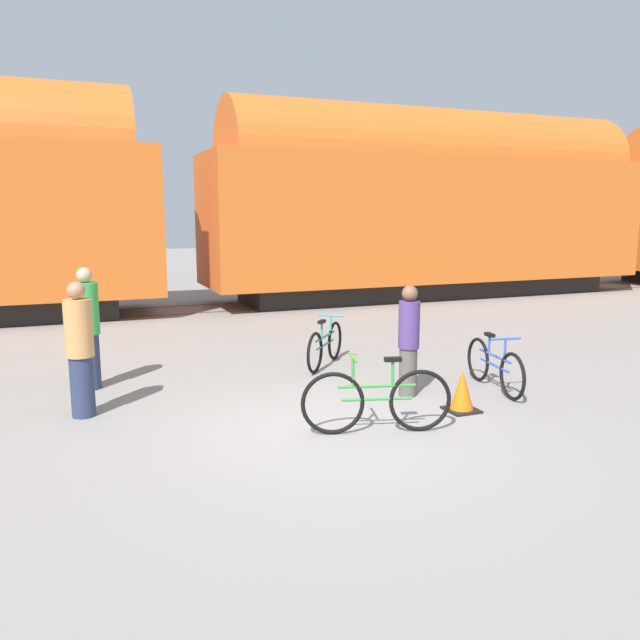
{
  "coord_description": "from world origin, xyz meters",
  "views": [
    {
      "loc": [
        -2.77,
        -6.45,
        2.54
      ],
      "look_at": [
        0.36,
        1.34,
        1.1
      ],
      "focal_mm": 35.0,
      "sensor_mm": 36.0,
      "label": 1
    }
  ],
  "objects": [
    {
      "name": "ground_plane",
      "position": [
        0.0,
        0.0,
        0.0
      ],
      "size": [
        80.0,
        80.0,
        0.0
      ],
      "primitive_type": "plane",
      "color": "gray"
    },
    {
      "name": "freight_train",
      "position": [
        0.0,
        10.15,
        2.95
      ],
      "size": [
        58.92,
        3.11,
        5.62
      ],
      "color": "black",
      "rests_on": "ground_plane"
    },
    {
      "name": "rail_near",
      "position": [
        0.0,
        9.43,
        0.01
      ],
      "size": [
        70.92,
        0.07,
        0.01
      ],
      "primitive_type": "cube",
      "color": "#4C4238",
      "rests_on": "ground_plane"
    },
    {
      "name": "rail_far",
      "position": [
        0.0,
        10.87,
        0.01
      ],
      "size": [
        70.92,
        0.07,
        0.01
      ],
      "primitive_type": "cube",
      "color": "#4C4238",
      "rests_on": "ground_plane"
    },
    {
      "name": "bicycle_teal",
      "position": [
        1.13,
        3.01,
        0.36
      ],
      "size": [
        1.16,
        1.32,
        0.83
      ],
      "color": "black",
      "rests_on": "ground_plane"
    },
    {
      "name": "bicycle_green",
      "position": [
        0.45,
        -0.22,
        0.39
      ],
      "size": [
        1.73,
        0.57,
        0.93
      ],
      "color": "black",
      "rests_on": "ground_plane"
    },
    {
      "name": "bicycle_blue",
      "position": [
        2.86,
        0.77,
        0.36
      ],
      "size": [
        0.46,
        1.68,
        0.83
      ],
      "color": "black",
      "rests_on": "ground_plane"
    },
    {
      "name": "person_in_purple",
      "position": [
        1.55,
        0.98,
        0.8
      ],
      "size": [
        0.3,
        0.3,
        1.56
      ],
      "rotation": [
        0.0,
        0.0,
        5.6
      ],
      "color": "#514C47",
      "rests_on": "ground_plane"
    },
    {
      "name": "person_in_tan",
      "position": [
        -2.72,
        1.71,
        0.86
      ],
      "size": [
        0.34,
        0.34,
        1.72
      ],
      "rotation": [
        0.0,
        0.0,
        4.91
      ],
      "color": "#283351",
      "rests_on": "ground_plane"
    },
    {
      "name": "person_in_green",
      "position": [
        -2.59,
        3.02,
        0.9
      ],
      "size": [
        0.35,
        0.35,
        1.78
      ],
      "rotation": [
        0.0,
        0.0,
        2.39
      ],
      "color": "#283351",
      "rests_on": "ground_plane"
    },
    {
      "name": "traffic_cone",
      "position": [
        1.85,
        0.1,
        0.25
      ],
      "size": [
        0.4,
        0.4,
        0.55
      ],
      "color": "black",
      "rests_on": "ground_plane"
    }
  ]
}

